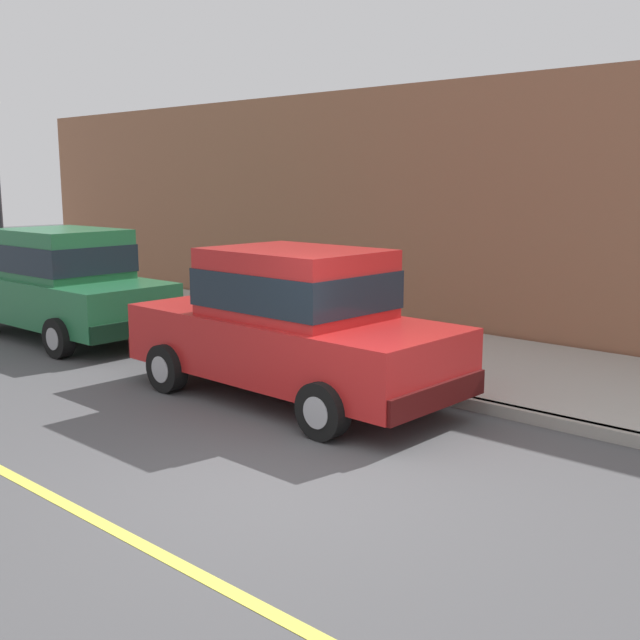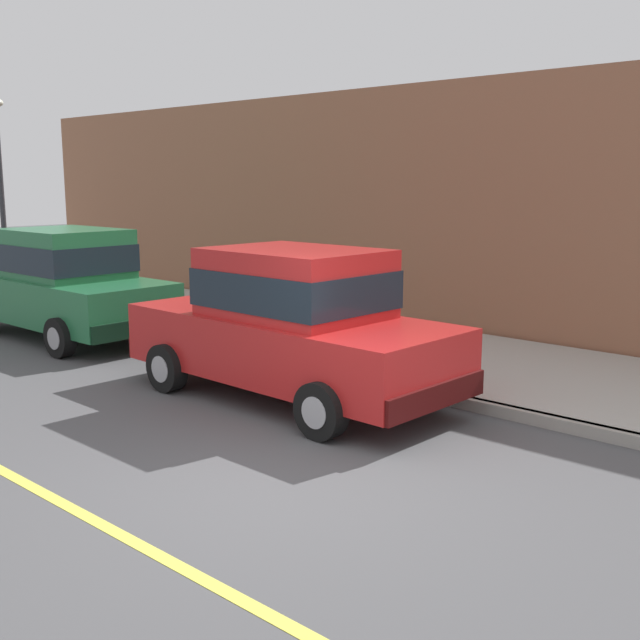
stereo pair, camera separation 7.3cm
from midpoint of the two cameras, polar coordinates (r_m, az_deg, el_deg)
ground_plane at (r=7.27m, az=-2.44°, el=-12.00°), size 80.00×80.00×0.00m
curb at (r=9.65m, az=11.16°, el=-6.06°), size 0.16×64.00×0.14m
sidewalk at (r=11.18m, az=15.99°, el=-4.00°), size 3.60×64.00×0.14m
lane_centre_line at (r=6.34m, az=-13.10°, el=-15.74°), size 0.12×57.60×0.01m
car_red_sedan at (r=9.72m, az=-1.90°, el=-0.21°), size 2.09×4.63×1.92m
car_green_sedan at (r=14.26m, az=-18.24°, el=2.65°), size 2.08×4.62×1.92m
dog_black at (r=12.13m, az=2.72°, el=-0.76°), size 0.26×0.75×0.49m
street_lamp at (r=19.32m, az=-22.45°, el=10.00°), size 0.36×0.36×4.42m
building_facade at (r=15.82m, az=1.00°, el=8.38°), size 0.50×20.00×4.45m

